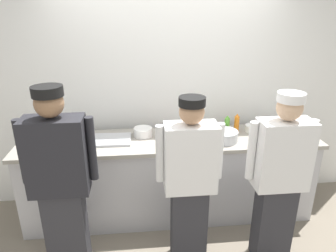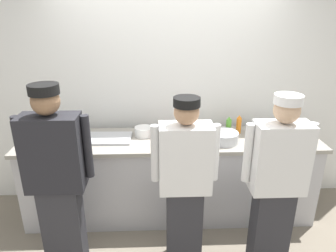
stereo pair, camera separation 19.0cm
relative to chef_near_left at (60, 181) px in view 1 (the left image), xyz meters
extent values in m
plane|color=slate|center=(0.99, 0.35, -0.91)|extent=(9.00, 9.00, 0.00)
cube|color=white|center=(0.99, 1.19, 0.47)|extent=(4.96, 0.10, 2.78)
cube|color=#B2B2B7|center=(0.99, 0.71, -0.47)|extent=(3.10, 0.63, 0.89)
cube|color=gray|center=(0.99, 0.71, 0.00)|extent=(3.17, 0.68, 0.04)
cube|color=#2D2D33|center=(0.00, 0.00, -0.51)|extent=(0.34, 0.20, 0.82)
cube|color=#232328|center=(0.00, 0.00, 0.22)|extent=(0.48, 0.24, 0.65)
cylinder|color=#232328|center=(-0.27, 0.04, 0.26)|extent=(0.07, 0.07, 0.55)
cylinder|color=#232328|center=(0.27, 0.04, 0.26)|extent=(0.07, 0.07, 0.55)
sphere|color=#8C6647|center=(0.00, 0.00, 0.66)|extent=(0.22, 0.22, 0.22)
cylinder|color=black|center=(0.00, 0.00, 0.76)|extent=(0.23, 0.23, 0.08)
cube|color=#2D2D33|center=(1.08, 0.01, -0.54)|extent=(0.32, 0.20, 0.76)
cube|color=white|center=(1.08, 0.01, 0.14)|extent=(0.44, 0.24, 0.60)
cylinder|color=white|center=(0.83, 0.05, 0.17)|extent=(0.07, 0.07, 0.51)
cylinder|color=white|center=(1.34, 0.05, 0.17)|extent=(0.07, 0.07, 0.51)
sphere|color=tan|center=(1.08, 0.01, 0.55)|extent=(0.21, 0.21, 0.21)
cylinder|color=black|center=(1.08, 0.01, 0.64)|extent=(0.22, 0.22, 0.07)
cube|color=#2D2D33|center=(1.86, -0.05, -0.53)|extent=(0.32, 0.20, 0.77)
cube|color=white|center=(1.86, -0.05, 0.16)|extent=(0.45, 0.24, 0.61)
cylinder|color=white|center=(1.60, -0.01, 0.20)|extent=(0.07, 0.07, 0.52)
cylinder|color=white|center=(2.12, -0.01, 0.20)|extent=(0.07, 0.07, 0.52)
sphere|color=tan|center=(1.86, -0.05, 0.58)|extent=(0.21, 0.21, 0.21)
cylinder|color=white|center=(1.86, -0.05, 0.67)|extent=(0.22, 0.22, 0.07)
cylinder|color=white|center=(0.70, 0.82, 0.02)|extent=(0.20, 0.20, 0.01)
cylinder|color=white|center=(0.70, 0.82, 0.04)|extent=(0.20, 0.20, 0.01)
cylinder|color=white|center=(0.70, 0.82, 0.05)|extent=(0.20, 0.20, 0.01)
cylinder|color=white|center=(0.70, 0.82, 0.06)|extent=(0.20, 0.20, 0.01)
cylinder|color=white|center=(0.70, 0.82, 0.07)|extent=(0.20, 0.20, 0.01)
cylinder|color=white|center=(0.70, 0.82, 0.08)|extent=(0.20, 0.20, 0.01)
cylinder|color=white|center=(0.70, 0.82, 0.10)|extent=(0.20, 0.20, 0.01)
cylinder|color=white|center=(0.70, 0.82, 0.11)|extent=(0.20, 0.20, 0.01)
cylinder|color=white|center=(1.95, 0.82, 0.02)|extent=(0.21, 0.21, 0.01)
cylinder|color=white|center=(1.95, 0.82, 0.04)|extent=(0.21, 0.21, 0.01)
cylinder|color=white|center=(1.95, 0.82, 0.05)|extent=(0.21, 0.21, 0.01)
cylinder|color=white|center=(1.95, 0.82, 0.06)|extent=(0.21, 0.21, 0.01)
cylinder|color=white|center=(1.95, 0.82, 0.07)|extent=(0.21, 0.21, 0.01)
cylinder|color=white|center=(1.95, 0.82, 0.08)|extent=(0.21, 0.21, 0.01)
cylinder|color=#B7BABF|center=(1.53, 0.61, 0.07)|extent=(0.30, 0.30, 0.11)
cube|color=#B7BABF|center=(0.33, 0.73, 0.03)|extent=(0.49, 0.33, 0.02)
cylinder|color=orange|center=(1.75, 0.85, 0.11)|extent=(0.06, 0.06, 0.17)
cone|color=orange|center=(1.75, 0.85, 0.21)|extent=(0.05, 0.05, 0.04)
cylinder|color=#56A333|center=(1.62, 0.80, 0.11)|extent=(0.06, 0.06, 0.18)
cone|color=#56A333|center=(1.62, 0.80, 0.21)|extent=(0.05, 0.05, 0.04)
cylinder|color=red|center=(0.97, 0.62, 0.10)|extent=(0.06, 0.06, 0.16)
cone|color=red|center=(0.97, 0.62, 0.20)|extent=(0.05, 0.05, 0.04)
cylinder|color=white|center=(-0.08, 0.61, 0.04)|extent=(0.10, 0.10, 0.04)
cylinder|color=#5B932D|center=(-0.08, 0.61, 0.06)|extent=(0.09, 0.09, 0.01)
cylinder|color=white|center=(-0.02, 0.75, 0.04)|extent=(0.10, 0.10, 0.05)
cylinder|color=#5B932D|center=(-0.02, 0.75, 0.06)|extent=(0.08, 0.08, 0.01)
cylinder|color=white|center=(1.10, 0.80, 0.04)|extent=(0.11, 0.11, 0.04)
cylinder|color=red|center=(1.10, 0.80, 0.05)|extent=(0.09, 0.09, 0.01)
cylinder|color=white|center=(-0.28, 0.77, 0.04)|extent=(0.10, 0.10, 0.04)
cylinder|color=#5B932D|center=(-0.28, 0.77, 0.05)|extent=(0.08, 0.08, 0.01)
cylinder|color=white|center=(2.28, 0.56, 0.07)|extent=(0.09, 0.09, 0.09)
camera|label=1|loc=(0.66, -2.29, 1.34)|focal=33.18mm
camera|label=2|loc=(0.85, -2.30, 1.34)|focal=33.18mm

